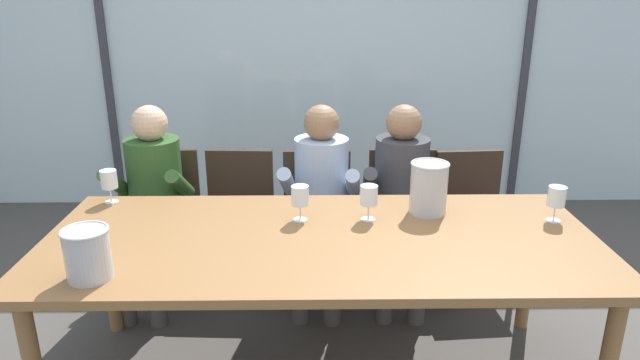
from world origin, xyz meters
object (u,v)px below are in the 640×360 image
(person_olive_shirt, at_px, (152,194))
(ice_bucket_secondary, at_px, (87,253))
(person_charcoal_jacket, at_px, (401,193))
(wine_glass_center_pour, at_px, (109,181))
(chair_right_of_center, at_px, (402,210))
(wine_glass_near_bucket, at_px, (369,197))
(dining_table, at_px, (321,250))
(wine_glass_by_left_taster, at_px, (300,197))
(chair_left_of_center, at_px, (239,211))
(ice_bucket_primary, at_px, (429,187))
(chair_center, at_px, (317,212))
(chair_near_curtain, at_px, (165,211))
(chair_near_window_right, at_px, (471,211))
(wine_glass_by_right_taster, at_px, (556,198))
(person_pale_blue_shirt, at_px, (320,193))

(person_olive_shirt, relative_size, ice_bucket_secondary, 5.76)
(person_charcoal_jacket, xyz_separation_m, wine_glass_center_pour, (-1.58, -0.36, 0.21))
(chair_right_of_center, height_order, wine_glass_near_bucket, wine_glass_near_bucket)
(dining_table, relative_size, wine_glass_by_left_taster, 14.29)
(chair_left_of_center, distance_m, wine_glass_by_left_taster, 0.94)
(ice_bucket_primary, bearing_deg, dining_table, -152.15)
(wine_glass_near_bucket, bearing_deg, chair_center, 108.07)
(person_charcoal_jacket, bearing_deg, person_olive_shirt, -174.96)
(chair_near_curtain, distance_m, wine_glass_near_bucket, 1.47)
(chair_left_of_center, xyz_separation_m, ice_bucket_primary, (1.03, -0.67, 0.39))
(chair_near_window_right, relative_size, wine_glass_by_left_taster, 4.95)
(ice_bucket_secondary, bearing_deg, chair_left_of_center, 73.30)
(wine_glass_by_right_taster, bearing_deg, ice_bucket_primary, 169.14)
(chair_near_curtain, xyz_separation_m, wine_glass_center_pour, (-0.13, -0.51, 0.38))
(chair_left_of_center, height_order, wine_glass_by_right_taster, wine_glass_by_right_taster)
(ice_bucket_primary, bearing_deg, ice_bucket_secondary, -155.85)
(wine_glass_by_right_taster, bearing_deg, person_charcoal_jacket, 134.67)
(ice_bucket_secondary, bearing_deg, wine_glass_by_right_taster, 14.69)
(person_olive_shirt, height_order, wine_glass_near_bucket, person_olive_shirt)
(wine_glass_near_bucket, bearing_deg, wine_glass_by_left_taster, -179.94)
(person_pale_blue_shirt, xyz_separation_m, person_charcoal_jacket, (0.48, -0.00, 0.00))
(chair_center, relative_size, person_charcoal_jacket, 0.73)
(chair_center, xyz_separation_m, person_olive_shirt, (-0.97, -0.13, 0.17))
(person_olive_shirt, distance_m, wine_glass_center_pour, 0.43)
(chair_right_of_center, distance_m, person_charcoal_jacket, 0.23)
(chair_center, height_order, chair_right_of_center, same)
(dining_table, relative_size, person_charcoal_jacket, 2.11)
(person_pale_blue_shirt, relative_size, wine_glass_by_left_taster, 6.79)
(chair_center, bearing_deg, person_olive_shirt, -172.87)
(person_charcoal_jacket, bearing_deg, wine_glass_center_pour, -162.07)
(chair_center, height_order, ice_bucket_secondary, ice_bucket_secondary)
(ice_bucket_primary, relative_size, wine_glass_center_pour, 1.50)
(dining_table, relative_size, chair_center, 2.89)
(chair_left_of_center, bearing_deg, wine_glass_by_right_taster, -23.13)
(chair_near_window_right, distance_m, ice_bucket_secondary, 2.28)
(ice_bucket_primary, distance_m, wine_glass_near_bucket, 0.31)
(wine_glass_center_pour, bearing_deg, person_charcoal_jacket, 12.89)
(ice_bucket_secondary, xyz_separation_m, wine_glass_by_left_taster, (0.80, 0.55, 0.01))
(chair_near_curtain, height_order, person_pale_blue_shirt, person_pale_blue_shirt)
(wine_glass_by_right_taster, bearing_deg, wine_glass_near_bucket, 178.29)
(person_charcoal_jacket, relative_size, wine_glass_by_right_taster, 6.79)
(wine_glass_by_left_taster, bearing_deg, wine_glass_center_pour, 165.79)
(wine_glass_by_left_taster, bearing_deg, wine_glass_by_right_taster, -1.23)
(wine_glass_center_pour, height_order, wine_glass_by_right_taster, same)
(chair_center, relative_size, wine_glass_by_right_taster, 4.95)
(chair_left_of_center, bearing_deg, person_olive_shirt, -160.07)
(person_olive_shirt, bearing_deg, person_pale_blue_shirt, 3.87)
(chair_center, xyz_separation_m, wine_glass_center_pour, (-1.08, -0.49, 0.38))
(chair_left_of_center, distance_m, wine_glass_by_right_taster, 1.84)
(dining_table, xyz_separation_m, chair_near_window_right, (0.95, 0.92, -0.20))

